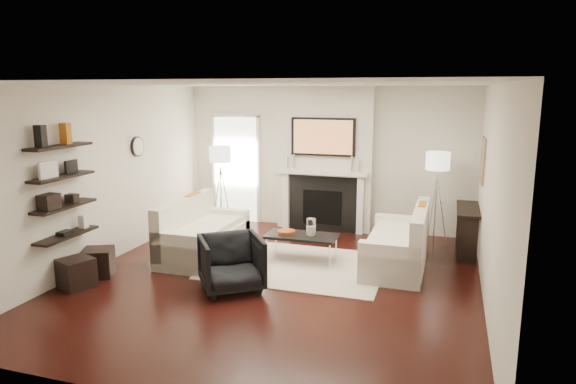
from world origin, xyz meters
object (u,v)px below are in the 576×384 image
(armchair, at_px, (231,261))
(lamp_left_shade, at_px, (220,154))
(loveseat_right_base, at_px, (396,253))
(loveseat_left_base, at_px, (204,243))
(coffee_table, at_px, (302,236))
(ottoman_near, at_px, (98,262))
(lamp_right_shade, at_px, (438,161))

(armchair, relative_size, lamp_left_shade, 2.01)
(loveseat_right_base, bearing_deg, loveseat_left_base, -172.14)
(coffee_table, bearing_deg, armchair, -111.64)
(armchair, height_order, ottoman_near, armchair)
(lamp_left_shade, bearing_deg, armchair, -62.60)
(armchair, bearing_deg, loveseat_right_base, 2.35)
(lamp_left_shade, distance_m, lamp_right_shade, 3.91)
(armchair, distance_m, ottoman_near, 2.04)
(loveseat_right_base, distance_m, coffee_table, 1.45)
(loveseat_right_base, relative_size, armchair, 2.24)
(coffee_table, height_order, lamp_left_shade, lamp_left_shade)
(lamp_left_shade, relative_size, lamp_right_shade, 1.00)
(coffee_table, bearing_deg, lamp_right_shade, 39.13)
(loveseat_left_base, xyz_separation_m, lamp_right_shade, (3.48, 1.83, 1.24))
(loveseat_left_base, xyz_separation_m, coffee_table, (1.55, 0.26, 0.19))
(armchair, height_order, lamp_right_shade, lamp_right_shade)
(ottoman_near, bearing_deg, loveseat_right_base, 22.69)
(lamp_left_shade, relative_size, ottoman_near, 1.00)
(loveseat_left_base, relative_size, ottoman_near, 4.50)
(ottoman_near, bearing_deg, loveseat_left_base, 50.62)
(loveseat_left_base, bearing_deg, armchair, -49.49)
(armchair, bearing_deg, ottoman_near, 147.30)
(lamp_right_shade, bearing_deg, armchair, -129.87)
(coffee_table, distance_m, lamp_right_shade, 2.70)
(loveseat_left_base, xyz_separation_m, loveseat_right_base, (2.98, 0.41, 0.00))
(loveseat_left_base, bearing_deg, ottoman_near, -129.38)
(armchair, bearing_deg, lamp_left_shade, 81.52)
(loveseat_right_base, height_order, coffee_table, same)
(loveseat_right_base, height_order, ottoman_near, loveseat_right_base)
(lamp_left_shade, distance_m, ottoman_near, 3.16)
(loveseat_right_base, distance_m, lamp_right_shade, 1.95)
(loveseat_right_base, relative_size, lamp_left_shade, 4.50)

